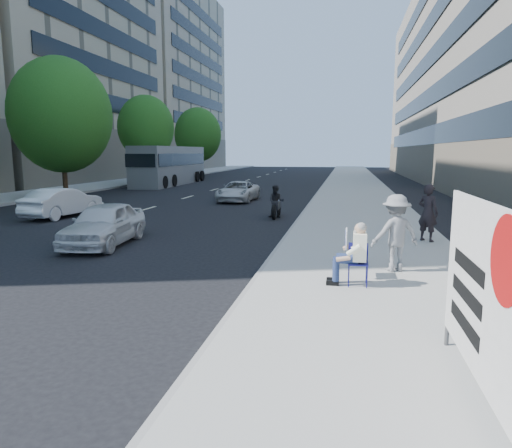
% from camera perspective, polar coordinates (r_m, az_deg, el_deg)
% --- Properties ---
extents(ground, '(160.00, 160.00, 0.00)m').
position_cam_1_polar(ground, '(8.59, -12.60, -10.66)').
color(ground, black).
rests_on(ground, ground).
extents(near_sidewalk, '(5.00, 120.00, 0.15)m').
position_cam_1_polar(near_sidewalk, '(27.53, 12.53, 3.01)').
color(near_sidewalk, '#AFADA3').
rests_on(near_sidewalk, ground).
extents(far_sidewalk, '(4.50, 120.00, 0.15)m').
position_cam_1_polar(far_sidewalk, '(34.07, -25.04, 3.50)').
color(far_sidewalk, '#AFADA3').
rests_on(far_sidewalk, ground).
extents(far_bldg_mid, '(22.00, 26.00, 34.00)m').
position_cam_1_polar(far_bldg_mid, '(54.98, -29.14, 22.86)').
color(far_bldg_mid, tan).
rests_on(far_bldg_mid, ground).
extents(far_bldg_north, '(22.00, 28.00, 28.00)m').
position_cam_1_polar(far_bldg_north, '(77.77, -14.99, 16.98)').
color(far_bldg_north, tan).
rests_on(far_bldg_north, ground).
extents(tree_far_c, '(6.00, 6.00, 8.47)m').
position_cam_1_polar(tree_far_c, '(30.64, -23.20, 12.37)').
color(tree_far_c, '#382616').
rests_on(tree_far_c, ground).
extents(tree_far_d, '(4.80, 4.80, 7.65)m').
position_cam_1_polar(tree_far_d, '(41.13, -13.58, 11.62)').
color(tree_far_d, '#382616').
rests_on(tree_far_d, ground).
extents(tree_far_e, '(5.40, 5.40, 7.89)m').
position_cam_1_polar(tree_far_e, '(54.16, -7.29, 11.00)').
color(tree_far_e, '#382616').
rests_on(tree_far_e, ground).
extents(seated_protester, '(0.83, 1.11, 1.31)m').
position_cam_1_polar(seated_protester, '(9.52, 12.02, -3.22)').
color(seated_protester, navy).
rests_on(seated_protester, near_sidewalk).
extents(jogger, '(1.30, 1.03, 1.76)m').
position_cam_1_polar(jogger, '(10.86, 17.04, -1.08)').
color(jogger, gray).
rests_on(jogger, near_sidewalk).
extents(pedestrian_woman, '(0.76, 0.73, 1.75)m').
position_cam_1_polar(pedestrian_woman, '(14.79, 20.69, 1.32)').
color(pedestrian_woman, black).
rests_on(pedestrian_woman, near_sidewalk).
extents(protest_banner, '(0.08, 3.06, 2.20)m').
position_cam_1_polar(protest_banner, '(5.42, 26.41, -7.57)').
color(protest_banner, '#4C4C4C').
rests_on(protest_banner, near_sidewalk).
extents(white_sedan_near, '(1.92, 4.00, 1.32)m').
position_cam_1_polar(white_sedan_near, '(14.82, -18.45, 0.02)').
color(white_sedan_near, silver).
rests_on(white_sedan_near, ground).
extents(white_sedan_mid, '(1.85, 4.03, 1.28)m').
position_cam_1_polar(white_sedan_mid, '(21.92, -23.02, 2.50)').
color(white_sedan_mid, white).
rests_on(white_sedan_mid, ground).
extents(white_sedan_far, '(1.98, 4.15, 1.14)m').
position_cam_1_polar(white_sedan_far, '(26.65, -2.24, 4.10)').
color(white_sedan_far, silver).
rests_on(white_sedan_far, ground).
extents(motorcycle, '(0.72, 2.04, 1.42)m').
position_cam_1_polar(motorcycle, '(19.94, 2.55, 2.62)').
color(motorcycle, black).
rests_on(motorcycle, ground).
extents(bus, '(2.78, 12.09, 3.30)m').
position_cam_1_polar(bus, '(41.10, -10.64, 7.18)').
color(bus, slate).
rests_on(bus, ground).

